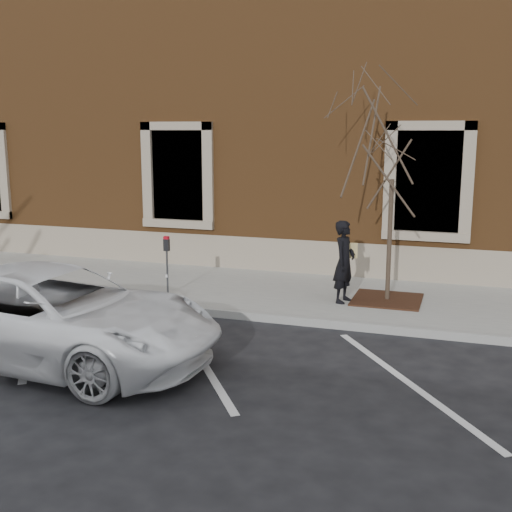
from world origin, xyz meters
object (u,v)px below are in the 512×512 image
(parking_meter, at_px, (167,255))
(white_truck, at_px, (53,315))
(sapling, at_px, (393,145))
(man, at_px, (344,262))

(parking_meter, distance_m, white_truck, 3.64)
(white_truck, bearing_deg, sapling, -40.76)
(parking_meter, height_order, white_truck, white_truck)
(parking_meter, bearing_deg, sapling, 8.29)
(parking_meter, xyz_separation_m, white_truck, (-0.15, -3.62, -0.28))
(white_truck, bearing_deg, man, -37.54)
(sapling, xyz_separation_m, white_truck, (-4.50, -4.67, -2.50))
(man, xyz_separation_m, sapling, (0.81, 0.39, 2.27))
(man, relative_size, white_truck, 0.31)
(parking_meter, relative_size, sapling, 0.28)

